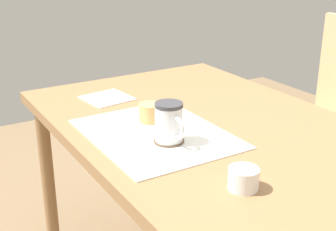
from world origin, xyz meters
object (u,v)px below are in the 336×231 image
pastry (150,113)px  coffee_mug (170,122)px  sugar_bowl (243,179)px  pastry_plate (150,123)px  dining_table (220,152)px

pastry → coffee_mug: 0.14m
sugar_bowl → pastry_plate: bearing=179.6°
pastry_plate → coffee_mug: size_ratio=1.39×
pastry_plate → coffee_mug: 0.15m
pastry → sugar_bowl: 0.43m
sugar_bowl → pastry: bearing=179.6°
pastry → dining_table: bearing=50.4°
pastry → coffee_mug: size_ratio=0.62×
pastry_plate → sugar_bowl: bearing=-0.4°
pastry_plate → coffee_mug: (0.14, -0.02, 0.05)m
pastry → sugar_bowl: pastry is taller
dining_table → coffee_mug: (0.00, -0.18, 0.13)m
pastry_plate → pastry: bearing=0.0°
pastry_plate → coffee_mug: bearing=-6.8°
pastry → coffee_mug: coffee_mug is taller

